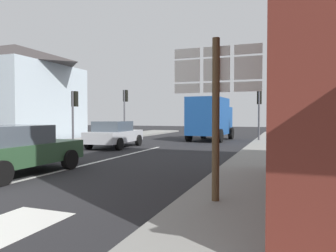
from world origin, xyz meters
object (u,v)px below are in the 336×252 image
object	(u,v)px
traffic_light_far_right	(259,104)
traffic_light_near_left	(74,105)
traffic_light_far_left	(125,103)
sedan_near	(15,149)
sedan_far	(115,134)
route_sign_post	(216,102)
delivery_truck	(210,118)

from	to	relation	value
traffic_light_far_right	traffic_light_near_left	xyz separation A→B (m)	(-10.05, -6.79, -0.19)
traffic_light_far_left	sedan_near	bearing A→B (deg)	-74.25
traffic_light_far_left	traffic_light_near_left	bearing A→B (deg)	-90.00
sedan_near	sedan_far	xyz separation A→B (m)	(-1.44, 8.38, 0.00)
traffic_light_far_right	route_sign_post	bearing A→B (deg)	-88.54
sedan_far	route_sign_post	distance (m)	12.43
sedan_far	delivery_truck	size ratio (longest dim) A/B	0.84
delivery_truck	route_sign_post	xyz separation A→B (m)	(3.82, -16.58, 0.35)
delivery_truck	route_sign_post	size ratio (longest dim) A/B	1.60
sedan_far	delivery_truck	world-z (taller)	delivery_truck
sedan_near	traffic_light_near_left	bearing A→B (deg)	116.29
traffic_light_far_right	traffic_light_near_left	bearing A→B (deg)	-145.97
route_sign_post	traffic_light_far_right	world-z (taller)	traffic_light_far_right
sedan_near	route_sign_post	distance (m)	6.52
sedan_near	traffic_light_near_left	distance (m)	9.61
route_sign_post	traffic_light_near_left	xyz separation A→B (m)	(-10.47, 9.78, 0.38)
route_sign_post	traffic_light_near_left	world-z (taller)	traffic_light_near_left
sedan_far	traffic_light_far_left	bearing A→B (deg)	113.02
sedan_near	route_sign_post	bearing A→B (deg)	-11.60
route_sign_post	traffic_light_far_left	size ratio (longest dim) A/B	0.84
traffic_light_far_left	route_sign_post	bearing A→B (deg)	-57.06
traffic_light_far_right	traffic_light_far_left	xyz separation A→B (m)	(-10.05, -0.41, 0.24)
sedan_far	traffic_light_near_left	size ratio (longest dim) A/B	1.34
delivery_truck	sedan_far	bearing A→B (deg)	-119.37
sedan_far	traffic_light_far_left	distance (m)	7.34
delivery_truck	traffic_light_far_left	distance (m)	6.76
sedan_far	traffic_light_near_left	distance (m)	3.20
route_sign_post	traffic_light_far_right	xyz separation A→B (m)	(-0.42, 16.57, 0.57)
traffic_light_far_right	traffic_light_near_left	size ratio (longest dim) A/B	1.08
traffic_light_near_left	traffic_light_far_left	world-z (taller)	traffic_light_far_left
sedan_near	delivery_truck	bearing A→B (deg)	80.90
traffic_light_far_left	sedan_far	bearing A→B (deg)	-66.98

